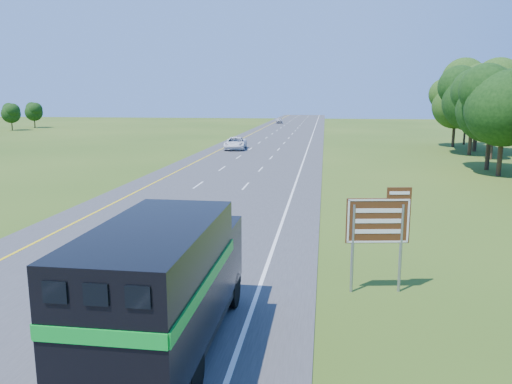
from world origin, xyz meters
TOP-DOWN VIEW (x-y plane):
  - road at (0.00, 50.00)m, footprint 15.00×260.00m
  - lane_markings at (0.00, 50.00)m, footprint 11.15×260.00m
  - horse_truck at (3.74, 3.94)m, footprint 2.68×8.31m
  - white_suv at (-3.63, 55.17)m, footprint 3.05×5.81m
  - far_car at (-3.92, 119.72)m, footprint 1.92×4.16m
  - exit_sign at (9.55, 9.26)m, footprint 2.16×0.40m
  - delineator at (9.07, 16.19)m, footprint 0.10×0.05m

SIDE VIEW (x-z plane):
  - road at x=0.00m, z-range 0.00..0.04m
  - lane_markings at x=0.00m, z-range 0.04..0.05m
  - delineator at x=9.07m, z-range 0.04..1.25m
  - far_car at x=-3.92m, z-range 0.04..1.42m
  - white_suv at x=-3.63m, z-range 0.04..1.60m
  - horse_truck at x=3.74m, z-range 0.17..3.84m
  - exit_sign at x=9.55m, z-range 0.55..4.24m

